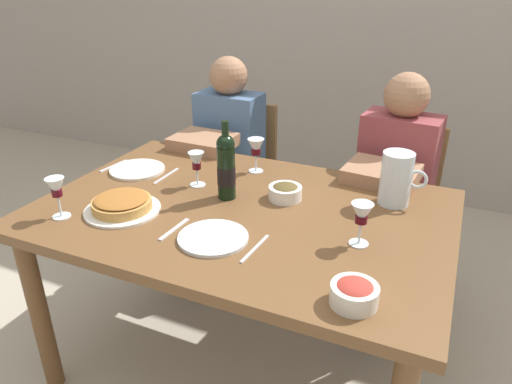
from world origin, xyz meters
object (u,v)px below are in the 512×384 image
salad_bowl (354,293)px  olive_bowl (285,191)px  wine_glass_centre (196,163)px  dinner_plate_left_setting (213,238)px  baked_tart (122,204)px  chair_right (397,200)px  dining_table (242,230)px  diner_left (221,163)px  water_pitcher (396,182)px  wine_glass_spare (56,190)px  chair_left (240,169)px  wine_bottle (226,167)px  dinner_plate_right_setting (137,170)px  wine_glass_right_diner (362,216)px  diner_right (387,196)px  wine_glass_left_diner (256,149)px

salad_bowl → olive_bowl: 0.65m
wine_glass_centre → dinner_plate_left_setting: wine_glass_centre is taller
baked_tart → chair_right: 1.39m
dining_table → diner_left: size_ratio=1.29×
water_pitcher → salad_bowl: bearing=-89.7°
water_pitcher → wine_glass_spare: (-1.06, -0.59, 0.02)m
water_pitcher → wine_glass_spare: size_ratio=1.34×
baked_tart → chair_left: (-0.06, 1.11, -0.29)m
wine_bottle → chair_left: 1.01m
diner_left → chair_right: (0.91, 0.19, -0.12)m
wine_glass_centre → dinner_plate_right_setting: 0.33m
baked_tart → wine_glass_centre: 0.34m
wine_glass_right_diner → diner_right: size_ratio=0.13×
olive_bowl → wine_glass_left_diner: wine_glass_left_diner is taller
baked_tart → wine_glass_right_diner: bearing=8.4°
chair_right → diner_right: 0.26m
dinner_plate_left_setting → water_pitcher: bearing=45.8°
wine_glass_spare → diner_left: 1.04m
olive_bowl → wine_glass_right_diner: (0.33, -0.21, 0.07)m
olive_bowl → dinner_plate_right_setting: (-0.69, -0.00, -0.03)m
wine_glass_right_diner → chair_left: (-0.90, 0.99, -0.37)m
water_pitcher → olive_bowl: (-0.39, -0.13, -0.06)m
water_pitcher → baked_tart: bearing=-152.3°
wine_glass_right_diner → dinner_plate_left_setting: bearing=-159.6°
baked_tart → wine_glass_right_diner: (0.84, 0.12, 0.08)m
wine_bottle → salad_bowl: bearing=-36.1°
olive_bowl → chair_right: 0.85m
chair_right → wine_bottle: bearing=61.3°
chair_right → diner_right: bearing=91.0°
wine_glass_centre → diner_right: (0.69, 0.52, -0.24)m
wine_glass_left_diner → dinner_plate_right_setting: bearing=-156.5°
wine_glass_centre → dining_table: bearing=-23.5°
wine_bottle → wine_glass_spare: (-0.47, -0.38, -0.02)m
dinner_plate_left_setting → diner_right: size_ratio=0.20×
wine_glass_right_diner → chair_right: (0.01, 0.94, -0.37)m
wine_glass_right_diner → chair_left: wine_glass_right_diner is taller
dining_table → olive_bowl: olive_bowl is taller
wine_bottle → wine_glass_right_diner: 0.56m
wine_glass_right_diner → chair_left: 1.39m
baked_tart → salad_bowl: 0.91m
wine_bottle → wine_glass_spare: bearing=-140.8°
salad_bowl → wine_glass_spare: (-1.07, 0.06, 0.07)m
dinner_plate_right_setting → diner_right: 1.13m
wine_glass_right_diner → wine_glass_centre: (-0.71, 0.19, -0.00)m
wine_glass_centre → dinner_plate_left_setting: (0.26, -0.35, -0.09)m
water_pitcher → wine_glass_right_diner: (-0.05, -0.34, 0.01)m
baked_tart → diner_left: (-0.06, 0.88, -0.17)m
wine_glass_centre → wine_glass_spare: (-0.31, -0.43, 0.01)m
wine_glass_right_diner → diner_right: 0.75m
water_pitcher → chair_left: size_ratio=0.23×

